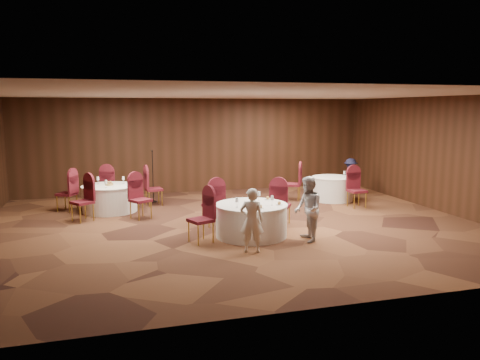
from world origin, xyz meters
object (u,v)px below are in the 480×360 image
object	(u,v)px
woman_a	(252,220)
woman_b	(308,209)
table_left	(110,198)
table_main	(251,220)
mic_stand	(153,187)
table_right	(332,188)
man_c	(350,177)

from	to	relation	value
woman_a	woman_b	world-z (taller)	woman_b
woman_a	woman_b	bearing A→B (deg)	-144.81
woman_a	table_left	bearing A→B (deg)	-41.46
table_main	woman_a	xyz separation A→B (m)	(-0.34, -1.14, 0.28)
mic_stand	woman_a	distance (m)	5.90
mic_stand	woman_b	size ratio (longest dim) A/B	1.12
table_main	woman_b	size ratio (longest dim) A/B	1.14
table_right	man_c	size ratio (longest dim) A/B	1.07
mic_stand	woman_a	bearing A→B (deg)	-76.09
table_left	table_right	distance (m)	6.75
table_main	woman_b	xyz separation A→B (m)	(1.06, -0.72, 0.34)
table_main	table_right	world-z (taller)	same
table_main	table_left	world-z (taller)	same
table_left	man_c	world-z (taller)	man_c
man_c	table_left	bearing A→B (deg)	-107.83
woman_a	mic_stand	bearing A→B (deg)	-57.69
woman_b	woman_a	bearing A→B (deg)	-66.21
table_main	man_c	distance (m)	6.19
table_main	woman_a	size ratio (longest dim) A/B	1.24
mic_stand	table_left	bearing A→B (deg)	-141.20
table_right	mic_stand	distance (m)	5.59
mic_stand	man_c	distance (m)	6.48
mic_stand	table_main	bearing A→B (deg)	-68.96
woman_b	man_c	bearing A→B (deg)	149.52
table_main	man_c	world-z (taller)	man_c
mic_stand	woman_a	size ratio (longest dim) A/B	1.22
mic_stand	man_c	xyz separation A→B (m)	(6.46, -0.55, 0.14)
table_left	table_right	xyz separation A→B (m)	(6.75, -0.20, 0.00)
woman_b	man_c	xyz separation A→B (m)	(3.64, 4.75, -0.10)
table_right	woman_a	bearing A→B (deg)	-132.01
table_main	table_left	xyz separation A→B (m)	(-3.06, 3.53, -0.00)
table_right	woman_b	distance (m)	4.85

